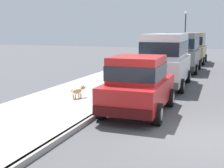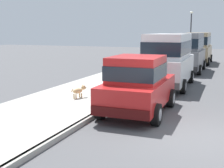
{
  "view_description": "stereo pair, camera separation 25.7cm",
  "coord_description": "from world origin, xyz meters",
  "px_view_note": "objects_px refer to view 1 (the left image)",
  "views": [
    {
      "loc": [
        0.5,
        -7.84,
        2.67
      ],
      "look_at": [
        -3.14,
        1.91,
        0.85
      ],
      "focal_mm": 49.06,
      "sensor_mm": 36.0,
      "label": 1
    },
    {
      "loc": [
        0.74,
        -7.75,
        2.67
      ],
      "look_at": [
        -3.14,
        1.91,
        0.85
      ],
      "focal_mm": 49.06,
      "sensor_mm": 36.0,
      "label": 2
    }
  ],
  "objects_px": {
    "car_red_hatchback": "(138,84)",
    "street_lamp": "(185,28)",
    "car_grey_van": "(183,50)",
    "car_white_van": "(166,58)",
    "car_tan_van": "(193,46)",
    "dog_tan": "(78,91)"
  },
  "relations": [
    {
      "from": "car_red_hatchback",
      "to": "street_lamp",
      "type": "bearing_deg",
      "value": 93.64
    },
    {
      "from": "car_grey_van",
      "to": "street_lamp",
      "type": "xyz_separation_m",
      "value": [
        -1.39,
        11.54,
        1.51
      ]
    },
    {
      "from": "car_white_van",
      "to": "car_grey_van",
      "type": "distance_m",
      "value": 5.95
    },
    {
      "from": "car_white_van",
      "to": "car_tan_van",
      "type": "bearing_deg",
      "value": 89.51
    },
    {
      "from": "car_white_van",
      "to": "car_grey_van",
      "type": "height_order",
      "value": "same"
    },
    {
      "from": "car_grey_van",
      "to": "car_tan_van",
      "type": "distance_m",
      "value": 5.61
    },
    {
      "from": "car_red_hatchback",
      "to": "dog_tan",
      "type": "height_order",
      "value": "car_red_hatchback"
    },
    {
      "from": "street_lamp",
      "to": "car_white_van",
      "type": "bearing_deg",
      "value": -85.61
    },
    {
      "from": "car_red_hatchback",
      "to": "car_white_van",
      "type": "distance_m",
      "value": 5.24
    },
    {
      "from": "car_tan_van",
      "to": "dog_tan",
      "type": "relative_size",
      "value": 6.85
    },
    {
      "from": "car_red_hatchback",
      "to": "dog_tan",
      "type": "distance_m",
      "value": 2.75
    },
    {
      "from": "car_tan_van",
      "to": "dog_tan",
      "type": "height_order",
      "value": "car_tan_van"
    },
    {
      "from": "dog_tan",
      "to": "street_lamp",
      "type": "bearing_deg",
      "value": 87.06
    },
    {
      "from": "car_red_hatchback",
      "to": "car_tan_van",
      "type": "relative_size",
      "value": 0.78
    },
    {
      "from": "car_red_hatchback",
      "to": "dog_tan",
      "type": "relative_size",
      "value": 5.33
    },
    {
      "from": "dog_tan",
      "to": "car_grey_van",
      "type": "bearing_deg",
      "value": 76.37
    },
    {
      "from": "dog_tan",
      "to": "street_lamp",
      "type": "height_order",
      "value": "street_lamp"
    },
    {
      "from": "car_red_hatchback",
      "to": "car_grey_van",
      "type": "bearing_deg",
      "value": 90.29
    },
    {
      "from": "car_grey_van",
      "to": "dog_tan",
      "type": "height_order",
      "value": "car_grey_van"
    },
    {
      "from": "car_red_hatchback",
      "to": "car_white_van",
      "type": "relative_size",
      "value": 0.78
    },
    {
      "from": "car_red_hatchback",
      "to": "car_tan_van",
      "type": "xyz_separation_m",
      "value": [
        -0.0,
        16.78,
        0.42
      ]
    },
    {
      "from": "car_grey_van",
      "to": "car_red_hatchback",
      "type": "bearing_deg",
      "value": -89.71
    }
  ]
}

